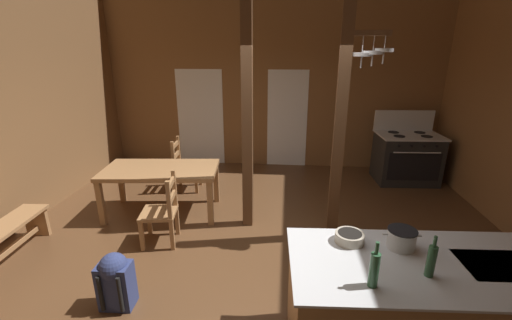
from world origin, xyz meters
TOP-DOWN VIEW (x-y plane):
  - ground_plane at (0.00, 0.00)m, footprint 7.64×8.02m
  - wall_back at (0.00, 3.68)m, footprint 7.64×0.14m
  - glazed_door_back_left at (-1.54, 3.61)m, footprint 1.00×0.01m
  - glazed_panel_back_right at (0.34, 3.61)m, footprint 0.84×0.01m
  - kitchen_island at (1.47, -1.16)m, footprint 2.21×1.07m
  - stove_range at (2.64, 2.90)m, footprint 1.18×0.88m
  - support_post_with_pot_rack at (1.02, 0.70)m, footprint 0.60×0.26m
  - support_post_center at (-0.19, 0.94)m, footprint 0.14×0.14m
  - dining_table at (-1.55, 1.17)m, footprint 1.78×1.06m
  - ladderback_chair_near_window at (-1.24, 0.35)m, footprint 0.50×0.50m
  - ladderback_chair_by_post at (-1.48, 2.11)m, footprint 0.47×0.47m
  - bench_along_left_wall at (-3.01, -0.24)m, footprint 0.44×1.33m
  - backpack at (-1.30, -0.83)m, footprint 0.33×0.31m
  - stockpot_on_counter at (1.29, -0.97)m, footprint 0.30×0.23m
  - mixing_bowl_on_counter at (0.89, -0.93)m, footprint 0.24×0.24m
  - bottle_tall_on_counter at (1.38, -1.31)m, footprint 0.06×0.06m
  - bottle_short_on_counter at (0.95, -1.46)m, footprint 0.07×0.07m

SIDE VIEW (x-z plane):
  - ground_plane at x=0.00m, z-range -0.10..0.00m
  - bench_along_left_wall at x=-3.01m, z-range 0.08..0.52m
  - backpack at x=-1.30m, z-range 0.02..0.61m
  - ladderback_chair_near_window at x=-1.24m, z-range -0.02..0.93m
  - ladderback_chair_by_post at x=-1.48m, z-range -0.02..0.93m
  - kitchen_island at x=1.47m, z-range 0.00..0.93m
  - stove_range at x=2.64m, z-range -0.18..1.14m
  - dining_table at x=-1.55m, z-range 0.28..1.02m
  - mixing_bowl_on_counter at x=0.89m, z-range 0.93..1.01m
  - stockpot_on_counter at x=1.29m, z-range 0.93..1.09m
  - glazed_door_back_left at x=-1.54m, z-range 0.00..2.05m
  - glazed_panel_back_right at x=0.34m, z-range 0.00..2.05m
  - bottle_tall_on_counter at x=1.38m, z-range 0.90..1.21m
  - bottle_short_on_counter at x=0.95m, z-range 0.89..1.23m
  - support_post_center at x=-0.19m, z-range 0.00..3.05m
  - support_post_with_pot_rack at x=1.02m, z-range 0.12..3.17m
  - wall_back at x=0.00m, z-range 0.00..4.70m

